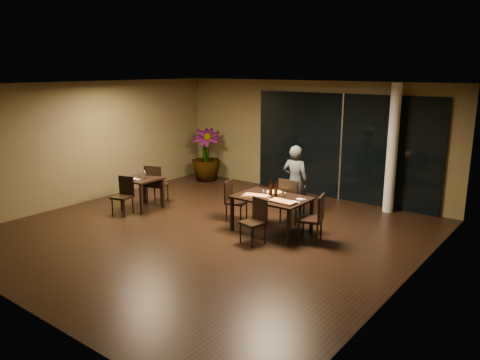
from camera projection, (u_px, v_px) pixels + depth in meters
The scene contains 33 objects.
ground at pixel (210, 232), 9.70m from camera, with size 8.00×8.00×0.00m, color black.
wall_back at pixel (309, 138), 12.47m from camera, with size 8.00×0.10×3.00m, color brown.
wall_front at pixel (8, 208), 6.23m from camera, with size 8.00×0.10×3.00m, color brown.
wall_left at pixel (88, 142), 11.76m from camera, with size 0.10×8.00×3.00m, color brown.
wall_right at pixel (413, 193), 6.94m from camera, with size 0.10×8.00×3.00m, color brown.
ceiling at pixel (207, 84), 8.99m from camera, with size 8.00×8.00×0.04m, color silver.
window_panel at pixel (342, 147), 11.84m from camera, with size 5.00×0.06×2.70m, color black.
column at pixel (392, 149), 10.73m from camera, with size 0.24×0.24×3.00m, color silver.
main_table at pixel (272, 200), 9.57m from camera, with size 1.50×1.00×0.75m.
side_table at pixel (142, 183), 11.21m from camera, with size 0.80×0.80×0.75m.
chair_main_far at pixel (291, 199), 10.12m from camera, with size 0.49×0.49×1.00m.
chair_main_near at pixel (256, 218), 9.01m from camera, with size 0.49×0.49×0.88m.
chair_main_left at pixel (233, 198), 10.33m from camera, with size 0.51×0.51×0.90m.
chair_main_right at pixel (315, 216), 9.02m from camera, with size 0.55×0.55×0.95m.
chair_side_far at pixel (155, 182), 11.58m from camera, with size 0.58×0.58×0.99m.
chair_side_near at pixel (124, 193), 10.83m from camera, with size 0.49×0.49×0.87m.
diner at pixel (295, 182), 10.49m from camera, with size 0.56×0.37×1.65m, color #2B2E30.
potted_plant at pixel (206, 155), 13.99m from camera, with size 0.84×0.84×1.55m, color #1B4B19.
pizza_board_left at pixel (256, 196), 9.56m from camera, with size 0.59×0.29×0.01m, color #4A2B18.
pizza_board_right at pixel (283, 202), 9.14m from camera, with size 0.52×0.26×0.01m, color #432D15.
oblong_pizza_left at pixel (256, 195), 9.56m from camera, with size 0.47×0.21×0.02m, color #691209, non-canonical shape.
oblong_pizza_right at pixel (283, 201), 9.13m from camera, with size 0.50×0.23×0.02m, color maroon, non-canonical shape.
round_pizza at pixel (274, 192), 9.87m from camera, with size 0.33×0.33×0.01m, color #BD3815.
bottle_a at pixel (271, 188), 9.61m from camera, with size 0.07×0.07×0.33m, color black, non-canonical shape.
bottle_b at pixel (276, 191), 9.50m from camera, with size 0.06×0.06×0.27m, color black, non-canonical shape.
bottle_c at pixel (276, 189), 9.56m from camera, with size 0.07×0.07×0.31m, color black, non-canonical shape.
tumbler_left at pixel (265, 192), 9.78m from camera, with size 0.07×0.07×0.09m, color white.
tumbler_right at pixel (284, 194), 9.56m from camera, with size 0.08×0.08×0.10m, color white.
napkin_near at pixel (295, 202), 9.16m from camera, with size 0.18×0.10×0.01m, color white.
napkin_far at pixel (301, 199), 9.34m from camera, with size 0.18×0.10×0.01m, color white.
wine_glass_a at pixel (140, 173), 11.26m from camera, with size 0.08×0.08×0.19m, color white, non-canonical shape.
wine_glass_b at pixel (144, 175), 11.08m from camera, with size 0.08×0.08×0.18m, color white, non-canonical shape.
side_napkin at pixel (136, 179), 11.03m from camera, with size 0.18×0.11×0.01m, color white.
Camera 1 is at (6.11, -6.88, 3.32)m, focal length 35.00 mm.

